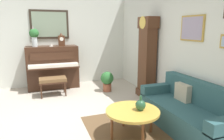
{
  "coord_description": "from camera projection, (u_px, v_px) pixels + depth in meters",
  "views": [
    {
      "loc": [
        3.91,
        -0.43,
        1.77
      ],
      "look_at": [
        -0.14,
        1.05,
        0.86
      ],
      "focal_mm": 32.82,
      "sensor_mm": 36.0,
      "label": 1
    }
  ],
  "objects": [
    {
      "name": "green_jug",
      "position": [
        141.0,
        105.0,
        3.31
      ],
      "size": [
        0.17,
        0.17,
        0.24
      ],
      "color": "#234C33",
      "rests_on": "coffee_table"
    },
    {
      "name": "couch",
      "position": [
        189.0,
        112.0,
        3.57
      ],
      "size": [
        1.9,
        0.8,
        0.84
      ],
      "color": "#2D565B",
      "rests_on": "ground_plane"
    },
    {
      "name": "flower_vase",
      "position": [
        34.0,
        35.0,
        5.67
      ],
      "size": [
        0.26,
        0.26,
        0.58
      ],
      "color": "silver",
      "rests_on": "piano"
    },
    {
      "name": "teacup",
      "position": [
        51.0,
        46.0,
        5.79
      ],
      "size": [
        0.12,
        0.12,
        0.06
      ],
      "color": "white",
      "rests_on": "piano"
    },
    {
      "name": "ground_plane",
      "position": [
        65.0,
        119.0,
        4.12
      ],
      "size": [
        6.4,
        6.0,
        0.1
      ],
      "primitive_type": "cube",
      "color": "#B2A899"
    },
    {
      "name": "mantel_clock",
      "position": [
        61.0,
        40.0,
        5.95
      ],
      "size": [
        0.13,
        0.18,
        0.38
      ],
      "color": "#4C2B19",
      "rests_on": "piano"
    },
    {
      "name": "piano_bench",
      "position": [
        53.0,
        81.0,
        5.32
      ],
      "size": [
        0.42,
        0.7,
        0.48
      ],
      "color": "#3D2316",
      "rests_on": "ground_plane"
    },
    {
      "name": "piano",
      "position": [
        53.0,
        67.0,
        6.02
      ],
      "size": [
        0.87,
        1.44,
        1.24
      ],
      "color": "#3D2316",
      "rests_on": "ground_plane"
    },
    {
      "name": "wall_left",
      "position": [
        52.0,
        39.0,
        6.2
      ],
      "size": [
        0.13,
        4.9,
        2.8
      ],
      "color": "silver",
      "rests_on": "ground_plane"
    },
    {
      "name": "area_rug",
      "position": [
        138.0,
        136.0,
        3.38
      ],
      "size": [
        2.1,
        1.5,
        0.01
      ],
      "primitive_type": "cube",
      "color": "brown",
      "rests_on": "ground_plane"
    },
    {
      "name": "potted_plant",
      "position": [
        107.0,
        80.0,
        5.72
      ],
      "size": [
        0.36,
        0.36,
        0.56
      ],
      "color": "#935138",
      "rests_on": "ground_plane"
    },
    {
      "name": "wall_back",
      "position": [
        170.0,
        44.0,
        4.61
      ],
      "size": [
        5.3,
        0.13,
        2.8
      ],
      "color": "silver",
      "rests_on": "ground_plane"
    },
    {
      "name": "grandfather_clock",
      "position": [
        147.0,
        60.0,
        5.16
      ],
      "size": [
        0.52,
        0.34,
        2.03
      ],
      "color": "#4C2B19",
      "rests_on": "ground_plane"
    },
    {
      "name": "coffee_table",
      "position": [
        133.0,
        112.0,
        3.33
      ],
      "size": [
        0.88,
        0.88,
        0.45
      ],
      "color": "gold",
      "rests_on": "ground_plane"
    }
  ]
}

